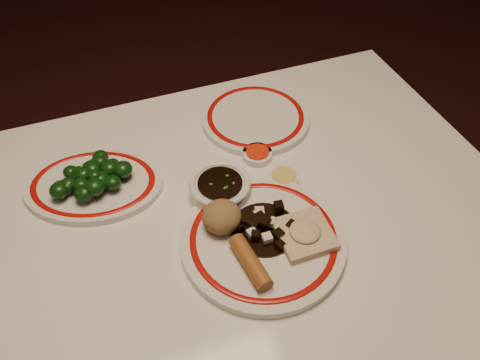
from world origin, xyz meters
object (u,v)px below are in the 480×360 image
main_plate (263,240)px  spring_roll (250,262)px  broccoli_pile (90,178)px  broccoli_plate (94,185)px  soy_bowl (220,190)px  dining_table (222,260)px  stirfry_heap (260,225)px  rice_mound (222,217)px  fried_wonton (305,233)px

main_plate → spring_roll: spring_roll is taller
broccoli_pile → broccoli_plate: bearing=75.7°
soy_bowl → dining_table: bearing=-108.4°
dining_table → broccoli_pile: size_ratio=7.37×
main_plate → stirfry_heap: 0.03m
rice_mound → stirfry_heap: 0.07m
fried_wonton → spring_roll: bearing=-168.1°
dining_table → broccoli_pile: bearing=137.3°
broccoli_plate → soy_bowl: size_ratio=2.78×
dining_table → rice_mound: bearing=39.7°
main_plate → spring_roll: (-0.04, -0.05, 0.02)m
fried_wonton → broccoli_pile: size_ratio=0.60×
dining_table → spring_roll: spring_roll is taller
rice_mound → broccoli_plate: bearing=136.7°
broccoli_plate → broccoli_pile: bearing=-104.3°
fried_wonton → stirfry_heap: 0.08m
spring_roll → main_plate: bearing=40.5°
broccoli_pile → soy_bowl: bearing=-24.1°
spring_roll → broccoli_plate: 0.37m
broccoli_pile → dining_table: bearing=-42.7°
main_plate → stirfry_heap: bearing=83.8°
rice_mound → main_plate: bearing=-40.8°
fried_wonton → soy_bowl: (-0.11, 0.16, -0.01)m
fried_wonton → main_plate: bearing=160.5°
dining_table → soy_bowl: bearing=71.6°
rice_mound → broccoli_pile: 0.28m
main_plate → rice_mound: (-0.06, 0.05, 0.03)m
broccoli_plate → broccoli_pile: 0.03m
dining_table → fried_wonton: size_ratio=12.33×
fried_wonton → stirfry_heap: bearing=146.1°
rice_mound → fried_wonton: bearing=-30.6°
rice_mound → broccoli_plate: rice_mound is taller
stirfry_heap → main_plate: bearing=-96.2°
spring_roll → broccoli_plate: size_ratio=0.33×
spring_roll → fried_wonton: size_ratio=1.10×
stirfry_heap → rice_mound: bearing=153.3°
soy_bowl → broccoli_plate: bearing=154.0°
broccoli_plate → stirfry_heap: bearing=-40.1°
rice_mound → broccoli_plate: size_ratio=0.22×
rice_mound → broccoli_plate: (-0.21, 0.20, -0.04)m
stirfry_heap → broccoli_pile: size_ratio=0.76×
dining_table → broccoli_plate: size_ratio=3.67×
fried_wonton → broccoli_plate: bearing=141.1°
main_plate → soy_bowl: size_ratio=2.62×
broccoli_plate → soy_bowl: 0.26m
main_plate → spring_roll: size_ratio=2.87×
broccoli_plate → broccoli_pile: (-0.00, -0.01, 0.03)m
rice_mound → spring_roll: rice_mound is taller
main_plate → dining_table: bearing=142.6°
stirfry_heap → broccoli_plate: (-0.27, 0.23, -0.02)m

